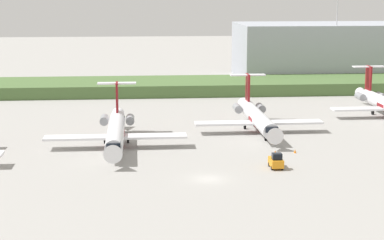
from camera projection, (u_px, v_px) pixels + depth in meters
The scene contains 9 objects.
ground_plane at pixel (190, 132), 117.82m from camera, with size 500.00×500.00×0.00m, color #9E9B96.
grass_berm at pixel (174, 86), 164.11m from camera, with size 320.00×20.00×2.91m, color #4C6B38.
regional_jet_third at pixel (116, 130), 107.00m from camera, with size 22.81×31.00×9.00m.
regional_jet_fourth at pixel (257, 117), 118.36m from camera, with size 22.81×31.00×9.00m.
antenna_mast at pixel (336, 47), 179.06m from camera, with size 4.40×0.50×23.19m.
distant_hangar at pixel (334, 51), 190.03m from camera, with size 55.61×27.90×15.59m, color #9EA3AD.
baggage_tug at pixel (276, 161), 93.69m from camera, with size 1.72×3.20×2.30m.
safety_cone_front_marker at pixel (275, 152), 102.11m from camera, with size 0.44×0.44×0.55m, color orange.
safety_cone_mid_marker at pixel (295, 151), 102.64m from camera, with size 0.44×0.44×0.55m, color orange.
Camera 1 is at (-9.51, -84.79, 24.91)m, focal length 61.70 mm.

